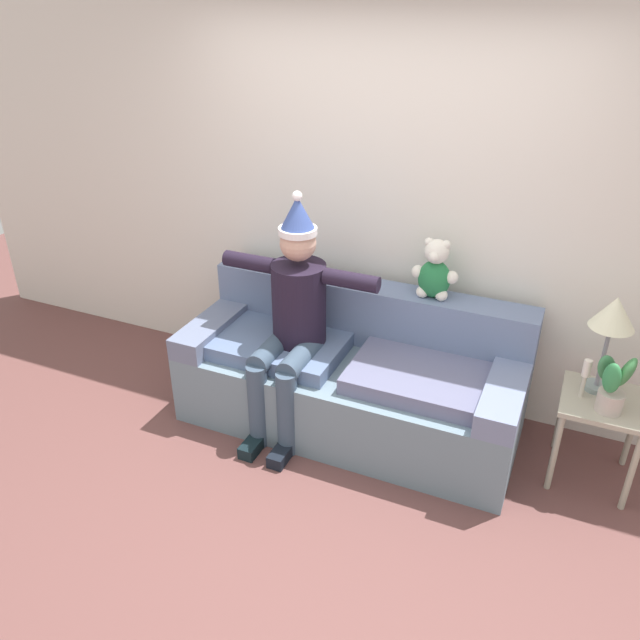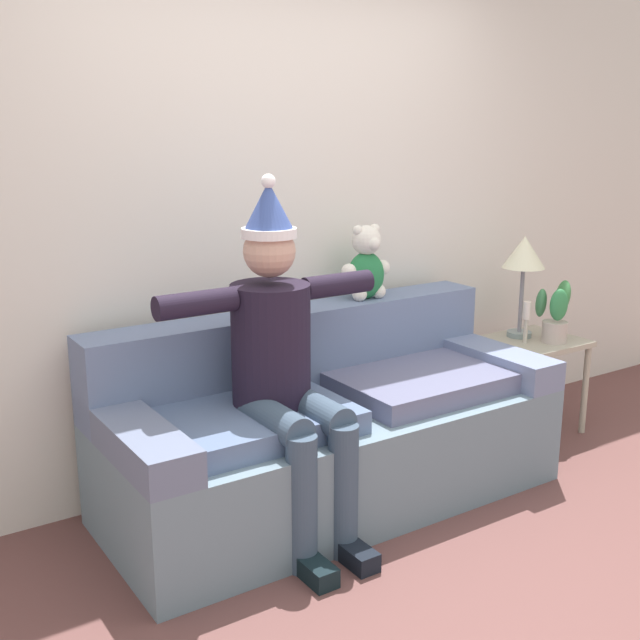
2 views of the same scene
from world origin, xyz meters
TOP-DOWN VIEW (x-y plane):
  - ground_plane at (0.00, 0.00)m, footprint 10.00×10.00m
  - back_wall at (0.00, 1.55)m, footprint 7.00×0.10m
  - couch at (0.00, 1.03)m, footprint 2.15×0.88m
  - person_seated at (-0.34, 0.86)m, footprint 1.02×0.77m
  - teddy_bear at (0.41, 1.30)m, footprint 0.29×0.17m
  - side_table at (1.48, 1.08)m, footprint 0.46×0.46m
  - table_lamp at (1.43, 1.17)m, footprint 0.24×0.24m
  - potted_plant at (1.49, 0.98)m, footprint 0.23×0.23m
  - candle_tall at (1.36, 1.06)m, footprint 0.04×0.04m

SIDE VIEW (x-z plane):
  - ground_plane at x=0.00m, z-range 0.00..0.00m
  - couch at x=0.00m, z-range -0.09..0.79m
  - side_table at x=1.48m, z-range 0.18..0.73m
  - candle_tall at x=1.36m, z-range 0.59..0.82m
  - potted_plant at x=1.49m, z-range 0.53..0.90m
  - person_seated at x=-0.34m, z-range 0.02..1.57m
  - table_lamp at x=1.43m, z-range 0.72..1.31m
  - teddy_bear at x=0.41m, z-range 0.86..1.24m
  - back_wall at x=0.00m, z-range 0.00..2.70m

